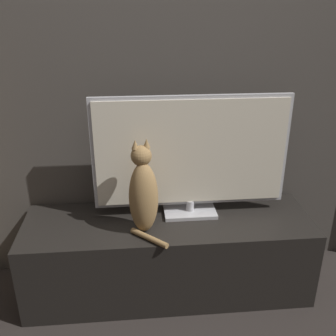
% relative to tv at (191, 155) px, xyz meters
% --- Properties ---
extents(wall_back, '(4.80, 0.05, 2.60)m').
position_rel_tv_xyz_m(wall_back, '(-0.13, 0.21, 0.51)').
color(wall_back, '#47423D').
rests_on(wall_back, ground_plane).
extents(tv_stand, '(1.55, 0.47, 0.45)m').
position_rel_tv_xyz_m(tv_stand, '(-0.13, -0.07, -0.57)').
color(tv_stand, black).
rests_on(tv_stand, ground_plane).
extents(tv, '(1.03, 0.17, 0.66)m').
position_rel_tv_xyz_m(tv, '(0.00, 0.00, 0.00)').
color(tv, '#B7B7BC').
rests_on(tv, tv_stand).
extents(cat, '(0.20, 0.27, 0.49)m').
position_rel_tv_xyz_m(cat, '(-0.26, -0.15, -0.13)').
color(cat, '#997547').
rests_on(cat, tv_stand).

